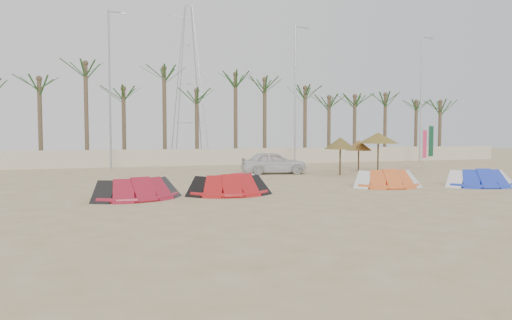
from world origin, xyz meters
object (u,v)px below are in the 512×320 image
object	(u,v)px
kite_red_left	(138,188)
kite_red_right	(233,183)
parasol_left	(340,143)
kite_blue	(476,178)
kite_red_mid	(227,184)
parasol_mid	(378,138)
parasol_right	(359,145)
kite_orange	(385,178)
car	(274,163)

from	to	relation	value
kite_red_left	kite_red_right	distance (m)	3.91
kite_red_left	parasol_left	xyz separation A→B (m)	(12.33, 6.47, 1.49)
kite_red_left	kite_blue	size ratio (longest dim) A/B	1.06
kite_red_mid	parasol_mid	xyz separation A→B (m)	(12.15, 7.54, 1.80)
kite_red_right	parasol_right	size ratio (longest dim) A/B	1.62
kite_red_mid	parasol_left	xyz separation A→B (m)	(8.76, 6.43, 1.49)
kite_red_left	kite_red_mid	distance (m)	3.57
kite_orange	parasol_right	world-z (taller)	parasol_right
parasol_right	car	distance (m)	6.39
kite_red_mid	kite_blue	world-z (taller)	same
kite_red_right	parasol_left	bearing A→B (deg)	36.19
kite_red_right	kite_orange	bearing A→B (deg)	-0.29
kite_red_left	kite_blue	distance (m)	15.48
kite_blue	parasol_left	world-z (taller)	parasol_left
kite_red_right	kite_orange	xyz separation A→B (m)	(7.32, -0.04, 0.00)
kite_blue	parasol_mid	bearing A→B (deg)	88.21
kite_red_right	parasol_right	world-z (taller)	parasol_right
parasol_mid	car	size ratio (longest dim) A/B	0.64
kite_red_mid	kite_orange	bearing A→B (deg)	1.67
kite_red_mid	parasol_left	size ratio (longest dim) A/B	1.49
kite_blue	parasol_left	xyz separation A→B (m)	(-3.12, 7.40, 1.49)
kite_blue	parasol_right	size ratio (longest dim) A/B	1.67
kite_orange	parasol_mid	size ratio (longest dim) A/B	1.28
kite_orange	car	world-z (taller)	car
kite_red_mid	parasol_mid	distance (m)	14.41
parasol_right	parasol_mid	bearing A→B (deg)	-68.75
kite_red_left	kite_orange	xyz separation A→B (m)	(11.22, 0.26, -0.00)
kite_red_mid	parasol_mid	bearing A→B (deg)	31.81
parasol_mid	car	distance (m)	7.10
kite_red_left	car	distance (m)	12.36
kite_red_mid	parasol_right	world-z (taller)	parasol_right
kite_blue	parasol_left	size ratio (longest dim) A/B	1.51
kite_red_left	kite_red_right	bearing A→B (deg)	4.38
kite_red_left	kite_red_mid	size ratio (longest dim) A/B	1.08
kite_blue	car	distance (m)	11.60
kite_red_left	parasol_right	xyz separation A→B (m)	(15.16, 9.02, 1.29)
parasol_mid	parasol_right	size ratio (longest dim) A/B	1.25
kite_red_mid	car	size ratio (longest dim) A/B	0.83
kite_red_left	parasol_mid	xyz separation A→B (m)	(15.72, 7.58, 1.80)
kite_blue	kite_red_left	bearing A→B (deg)	176.56
kite_orange	car	distance (m)	8.67
kite_red_mid	parasol_right	xyz separation A→B (m)	(11.59, 8.98, 1.29)
kite_red_right	kite_orange	size ratio (longest dim) A/B	1.01
kite_orange	car	bearing A→B (deg)	105.77
kite_red_right	parasol_mid	size ratio (longest dim) A/B	1.29
parasol_left	car	distance (m)	4.25
kite_orange	kite_blue	distance (m)	4.40
kite_orange	kite_blue	size ratio (longest dim) A/B	0.96
parasol_right	car	bearing A→B (deg)	-176.23
parasol_right	kite_orange	bearing A→B (deg)	-114.23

